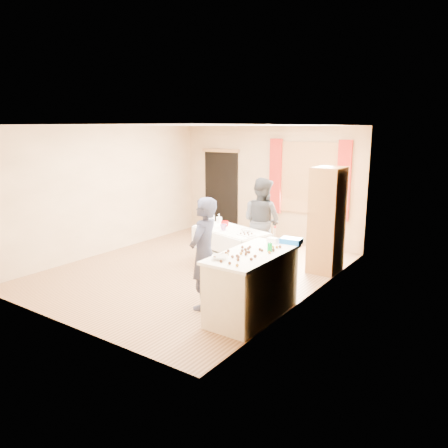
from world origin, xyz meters
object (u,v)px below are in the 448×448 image
Objects in this scene: party_table at (231,245)px; woman at (262,221)px; cabinet at (327,220)px; counter at (252,284)px; chair at (259,239)px; girl at (204,254)px.

party_table is 0.78m from woman.
cabinet is 2.45m from counter.
party_table is at bearing -109.52° from chair.
cabinet reaches higher than party_table.
cabinet reaches higher than counter.
counter is (-0.10, -2.40, -0.49)m from cabinet.
girl reaches higher than party_table.
chair is 0.66× the size of girl.
party_table is 0.98× the size of girl.
girl reaches higher than counter.
chair is (-1.54, 0.28, -0.63)m from cabinet.
cabinet is 1.69m from chair.
party_table is at bearing 131.96° from counter.
girl is at bearing -168.26° from counter.
party_table is 1.85m from girl.
chair is 0.65× the size of woman.
woman is at bearing 178.76° from girl.
woman is at bearing 80.43° from party_table.
cabinet is at bearing 87.61° from counter.
chair is at bearing 118.29° from counter.
girl is 2.33m from woman.
cabinet is at bearing 151.78° from girl.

